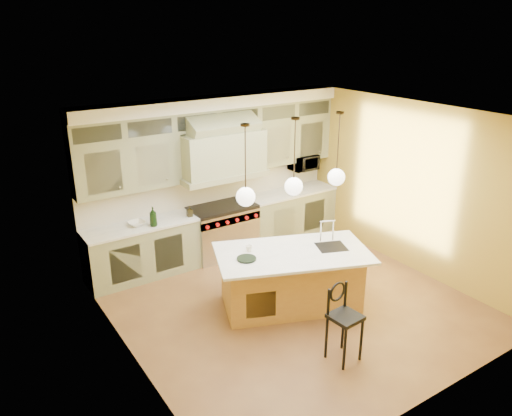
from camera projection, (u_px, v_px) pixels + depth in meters
floor at (292, 304)px, 7.70m from camera, size 5.00×5.00×0.00m
ceiling at (298, 117)px, 6.67m from camera, size 5.00×5.00×0.00m
wall_back at (212, 175)px, 9.14m from camera, size 5.00×0.00×5.00m
wall_front at (440, 291)px, 5.23m from camera, size 5.00×0.00×5.00m
wall_left at (127, 260)px, 5.90m from camera, size 0.00×5.00×5.00m
wall_right at (412, 187)px, 8.47m from camera, size 0.00×5.00×5.00m
back_cabinetry at (219, 180)px, 8.94m from camera, size 5.00×0.77×2.90m
range at (223, 230)px, 9.20m from camera, size 1.20×0.74×0.96m
kitchen_island at (291, 277)px, 7.53m from camera, size 2.53×1.93×1.35m
counter_stool at (344, 318)px, 6.29m from camera, size 0.40×0.40×1.05m
microwave at (304, 162)px, 9.95m from camera, size 0.54×0.37×0.30m
oil_bottle_a at (153, 217)px, 8.14m from camera, size 0.15×0.15×0.33m
oil_bottle_b at (190, 211)px, 8.56m from camera, size 0.09×0.09×0.19m
fruit_bowl at (137, 224)px, 8.21m from camera, size 0.31×0.31×0.07m
cup at (249, 248)px, 7.33m from camera, size 0.11×0.11×0.09m
pendant_left at (246, 195)px, 6.59m from camera, size 0.26×0.26×1.11m
pendant_center at (294, 184)px, 7.01m from camera, size 0.26×0.26×1.11m
pendant_right at (336, 175)px, 7.42m from camera, size 0.26×0.26×1.11m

